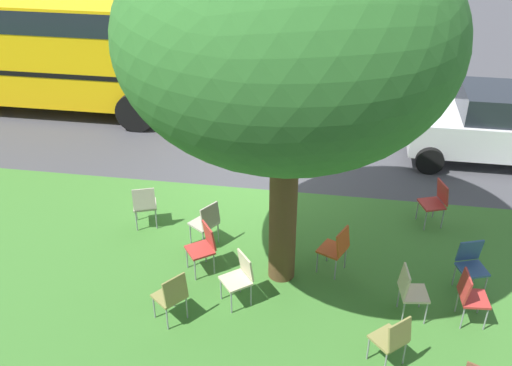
% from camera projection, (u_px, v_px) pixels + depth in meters
% --- Properties ---
extents(ground, '(80.00, 80.00, 0.00)m').
position_uv_depth(ground, '(255.00, 184.00, 12.45)').
color(ground, '#424247').
extents(grass_verge, '(48.00, 6.00, 0.01)m').
position_uv_depth(grass_verge, '(225.00, 284.00, 9.74)').
color(grass_verge, '#3D752D').
rests_on(grass_verge, ground).
extents(street_tree, '(4.65, 4.65, 5.80)m').
position_uv_depth(street_tree, '(288.00, 37.00, 7.84)').
color(street_tree, brown).
rests_on(street_tree, ground).
extents(chair_0, '(0.58, 0.58, 0.88)m').
position_uv_depth(chair_0, '(204.00, 245.00, 9.79)').
color(chair_0, '#B7332D').
rests_on(chair_0, ground).
extents(chair_1, '(0.58, 0.58, 0.88)m').
position_uv_depth(chair_1, '(206.00, 221.00, 10.38)').
color(chair_1, '#ADA393').
rests_on(chair_1, ground).
extents(chair_2, '(0.53, 0.54, 0.88)m').
position_uv_depth(chair_2, '(145.00, 203.00, 10.86)').
color(chair_2, '#ADA393').
rests_on(chair_2, ground).
extents(chair_4, '(0.59, 0.58, 0.88)m').
position_uv_depth(chair_4, '(172.00, 294.00, 8.76)').
color(chair_4, olive).
rests_on(chair_4, ground).
extents(chair_5, '(0.54, 0.53, 0.88)m').
position_uv_depth(chair_5, '(436.00, 200.00, 10.96)').
color(chair_5, '#B7332D').
rests_on(chair_5, ground).
extents(chair_6, '(0.59, 0.59, 0.88)m').
position_uv_depth(chair_6, '(393.00, 338.00, 8.02)').
color(chair_6, olive).
rests_on(chair_6, ground).
extents(chair_7, '(0.53, 0.53, 0.88)m').
position_uv_depth(chair_7, '(471.00, 263.00, 9.39)').
color(chair_7, '#335184').
rests_on(chair_7, ground).
extents(chair_8, '(0.56, 0.55, 0.88)m').
position_uv_depth(chair_8, '(336.00, 247.00, 9.74)').
color(chair_8, '#C64C1E').
rests_on(chair_8, ground).
extents(chair_9, '(0.48, 0.47, 0.88)m').
position_uv_depth(chair_9, '(410.00, 289.00, 8.85)').
color(chair_9, beige).
rests_on(chair_9, ground).
extents(chair_10, '(0.59, 0.58, 0.88)m').
position_uv_depth(chair_10, '(240.00, 275.00, 9.13)').
color(chair_10, beige).
rests_on(chair_10, ground).
extents(chair_11, '(0.46, 0.45, 0.88)m').
position_uv_depth(chair_11, '(470.00, 294.00, 8.76)').
color(chair_11, '#B7332D').
rests_on(chair_11, ground).
extents(parked_car, '(3.70, 1.92, 1.65)m').
position_uv_depth(parked_car, '(497.00, 125.00, 12.96)').
color(parked_car, silver).
rests_on(parked_car, ground).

